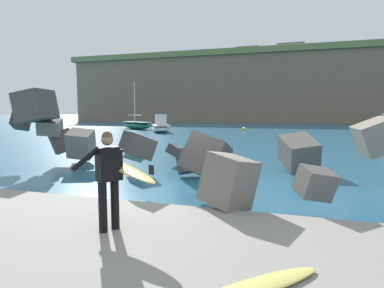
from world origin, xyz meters
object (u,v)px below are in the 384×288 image
at_px(spare_surfboard, 254,287).
at_px(boat_near_centre, 137,125).
at_px(boat_near_right, 161,126).
at_px(station_building_west, 249,58).
at_px(surfer_with_board, 113,172).
at_px(mooring_buoy_middle, 244,129).
at_px(station_building_central, 290,54).

relative_size(spare_surfboard, boat_near_centre, 0.26).
distance_m(boat_near_right, station_building_west, 65.72).
bearing_deg(surfer_with_board, station_building_west, 95.91).
bearing_deg(boat_near_right, surfer_with_board, -68.88).
bearing_deg(mooring_buoy_middle, spare_surfboard, -81.81).
relative_size(mooring_buoy_middle, station_building_central, 0.07).
relative_size(boat_near_centre, boat_near_right, 1.13).
xyz_separation_m(surfer_with_board, boat_near_right, (-11.29, 29.22, -0.61)).
bearing_deg(mooring_buoy_middle, boat_near_centre, -177.18).
bearing_deg(station_building_central, station_building_west, 153.87).
bearing_deg(spare_surfboard, boat_near_right, 114.56).
height_order(boat_near_right, mooring_buoy_middle, boat_near_right).
relative_size(boat_near_centre, station_building_west, 0.98).
bearing_deg(surfer_with_board, spare_surfboard, -26.41).
height_order(spare_surfboard, boat_near_centre, boat_near_centre).
bearing_deg(station_building_central, boat_near_right, -103.22).
xyz_separation_m(surfer_with_board, boat_near_centre, (-16.74, 34.00, -0.74)).
bearing_deg(boat_near_centre, station_building_west, 83.03).
distance_m(boat_near_centre, boat_near_right, 7.26).
xyz_separation_m(boat_near_centre, station_building_west, (7.16, 58.58, 17.48)).
bearing_deg(station_building_west, surfer_with_board, -84.09).
height_order(mooring_buoy_middle, station_building_west, station_building_west).
distance_m(boat_near_right, mooring_buoy_middle, 10.35).
bearing_deg(spare_surfboard, station_building_west, 97.44).
relative_size(surfer_with_board, mooring_buoy_middle, 4.53).
xyz_separation_m(boat_near_right, mooring_buoy_middle, (8.77, 5.48, -0.44)).
distance_m(surfer_with_board, station_building_central, 88.33).
bearing_deg(station_building_west, spare_surfboard, -82.56).
bearing_deg(station_building_central, surfer_with_board, -91.48).
bearing_deg(station_building_central, mooring_buoy_middle, -95.21).
bearing_deg(surfer_with_board, station_building_central, 88.52).
bearing_deg(boat_near_centre, station_building_central, 70.22).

